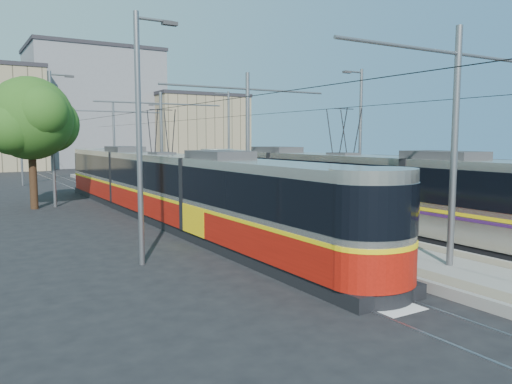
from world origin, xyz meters
TOP-DOWN VIEW (x-y plane):
  - ground at (0.00, 0.00)m, footprint 160.00×160.00m
  - platform at (0.00, 17.00)m, footprint 4.00×50.00m
  - tactile_strip_left at (-1.45, 17.00)m, footprint 0.70×50.00m
  - tactile_strip_right at (1.45, 17.00)m, footprint 0.70×50.00m
  - rails at (0.00, 17.00)m, footprint 8.71×70.00m
  - track_arrow at (-3.60, -3.00)m, footprint 1.20×5.00m
  - tram_left at (-3.60, 10.38)m, footprint 2.43×31.58m
  - tram_right at (3.60, 4.99)m, footprint 2.43×29.06m
  - catenary at (0.00, 14.15)m, footprint 9.20×70.00m
  - street_lamps at (-0.00, 21.00)m, footprint 15.18×38.22m
  - shelter at (0.67, 10.82)m, footprint 0.73×1.08m
  - tree at (-8.37, 17.95)m, footprint 5.22×4.83m
  - building_centre at (6.00, 64.00)m, footprint 18.36×14.28m
  - building_right at (20.00, 58.00)m, footprint 14.28×10.20m

SIDE VIEW (x-z plane):
  - ground at x=0.00m, z-range 0.00..0.00m
  - track_arrow at x=-3.60m, z-range 0.00..0.01m
  - rails at x=0.00m, z-range 0.00..0.03m
  - platform at x=0.00m, z-range 0.00..0.30m
  - tactile_strip_left at x=-1.45m, z-range 0.30..0.31m
  - tactile_strip_right at x=1.45m, z-range 0.30..0.31m
  - shelter at x=0.67m, z-range 0.35..2.59m
  - tram_left at x=-3.60m, z-range -1.04..4.46m
  - tram_right at x=3.60m, z-range -0.89..4.61m
  - street_lamps at x=0.00m, z-range 0.18..8.18m
  - catenary at x=0.00m, z-range 1.02..8.02m
  - tree at x=-8.37m, z-range 1.34..8.93m
  - building_right at x=20.00m, z-range 0.01..10.86m
  - building_centre at x=6.00m, z-range 0.01..17.27m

